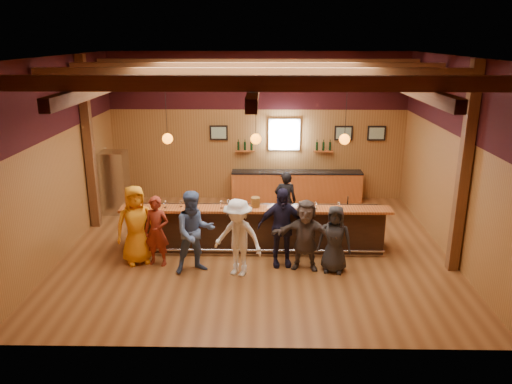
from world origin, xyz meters
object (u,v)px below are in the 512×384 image
customer_orange (136,225)px  customer_redvest (157,231)px  ice_bucket (255,202)px  bartender (285,201)px  customer_white (238,238)px  customer_dark (335,239)px  bar_counter (257,227)px  back_bar_cabinet (297,186)px  customer_navy (281,227)px  stainless_fridge (115,182)px  customer_brown (305,235)px  bottle_a (282,200)px  customer_denim (195,232)px

customer_orange → customer_redvest: customer_orange is taller
ice_bucket → customer_orange: bearing=-165.7°
customer_redvest → bartender: bearing=49.6°
customer_redvest → customer_white: 1.89m
customer_orange → customer_white: customer_orange is taller
customer_white → customer_dark: bearing=29.6°
bar_counter → back_bar_cabinet: 3.76m
bartender → customer_orange: bearing=31.8°
customer_navy → customer_redvest: bearing=174.5°
customer_dark → customer_white: bearing=-161.5°
bar_counter → customer_redvest: bearing=-155.1°
back_bar_cabinet → customer_redvest: customer_redvest is taller
bar_counter → stainless_fridge: bearing=149.2°
customer_white → ice_bucket: bearing=98.8°
customer_brown → ice_bucket: customer_brown is taller
customer_dark → back_bar_cabinet: bearing=109.0°
back_bar_cabinet → stainless_fridge: 5.43m
customer_redvest → bottle_a: bearing=29.5°
customer_white → bartender: 2.87m
customer_orange → customer_navy: size_ratio=1.00×
bar_counter → back_bar_cabinet: size_ratio=1.57×
customer_white → bartender: bearing=91.4°
stainless_fridge → back_bar_cabinet: bearing=11.9°
back_bar_cabinet → customer_dark: (0.52, -4.86, 0.27)m
bottle_a → customer_white: bearing=-126.5°
customer_denim → customer_white: bearing=-29.8°
customer_redvest → bar_counter: bearing=38.0°
customer_redvest → customer_white: bearing=-1.5°
customer_denim → customer_dark: bearing=-20.1°
customer_navy → bartender: customer_navy is taller
bar_counter → customer_navy: 1.21m
customer_orange → customer_brown: (3.76, -0.26, -0.11)m
bartender → customer_dark: bearing=112.0°
customer_redvest → customer_dark: size_ratio=1.06×
customer_orange → customer_denim: (1.37, -0.44, 0.01)m
customer_redvest → back_bar_cabinet: bearing=66.7°
stainless_fridge → customer_navy: size_ratio=1.00×
customer_orange → customer_navy: (3.23, -0.09, 0.00)m
customer_brown → ice_bucket: (-1.11, 0.93, 0.43)m
back_bar_cabinet → bottle_a: (-0.59, -3.77, 0.78)m
customer_denim → bottle_a: size_ratio=4.74×
customer_navy → customer_brown: (0.52, -0.17, -0.11)m
customer_orange → ice_bucket: customer_orange is taller
back_bar_cabinet → customer_brown: 4.76m
customer_redvest → customer_navy: customer_navy is taller
stainless_fridge → bartender: (4.85, -1.29, -0.11)m
bar_counter → customer_dark: 2.15m
back_bar_cabinet → customer_navy: (-0.62, -4.57, 0.43)m
customer_orange → bottle_a: customer_orange is taller
stainless_fridge → ice_bucket: bearing=-33.3°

